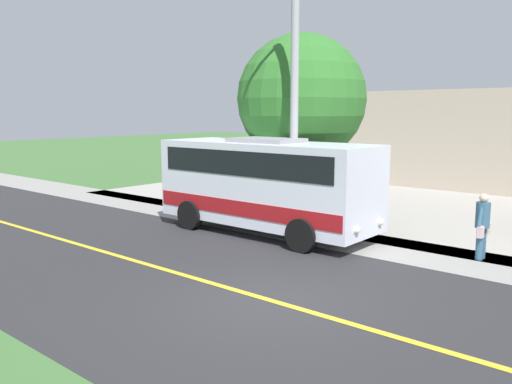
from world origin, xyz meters
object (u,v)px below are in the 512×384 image
tree_curbside (301,99)px  street_light_pole (292,85)px  pedestrian_waiting (482,224)px  commercial_building (512,138)px  shuttle_bus_front (266,181)px

tree_curbside → street_light_pole: bearing=29.7°
pedestrian_waiting → street_light_pole: 6.38m
pedestrian_waiting → commercial_building: commercial_building is taller
street_light_pole → tree_curbside: bearing=-150.3°
tree_curbside → commercial_building: tree_curbside is taller
street_light_pole → tree_curbside: (-2.52, -1.44, -0.33)m
commercial_building → pedestrian_waiting: bearing=12.2°
pedestrian_waiting → commercial_building: 16.18m
shuttle_bus_front → commercial_building: bearing=171.6°
shuttle_bus_front → tree_curbside: size_ratio=1.10×
commercial_building → shuttle_bus_front: bearing=-8.4°
street_light_pole → commercial_building: (-16.52, 1.88, -2.06)m
street_light_pole → commercial_building: 16.76m
shuttle_bus_front → tree_curbside: tree_curbside is taller
pedestrian_waiting → tree_curbside: bearing=-104.6°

